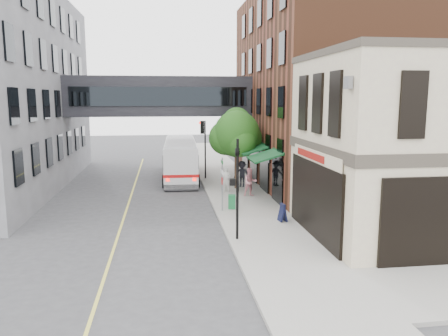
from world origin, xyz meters
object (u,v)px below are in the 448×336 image
object	(u,v)px
bus	(180,157)
pedestrian_b	(250,182)
pedestrian_a	(226,179)
newspaper_box	(232,202)
sandwich_board	(283,212)
pedestrian_c	(242,174)

from	to	relation	value
bus	pedestrian_b	world-z (taller)	bus
pedestrian_a	newspaper_box	distance (m)	4.52
newspaper_box	sandwich_board	size ratio (longest dim) A/B	0.87
pedestrian_a	pedestrian_b	xyz separation A→B (m)	(1.35, -1.46, 0.07)
pedestrian_a	sandwich_board	xyz separation A→B (m)	(1.86, -7.38, -0.38)
bus	sandwich_board	distance (m)	14.70
pedestrian_b	newspaper_box	world-z (taller)	pedestrian_b
pedestrian_a	sandwich_board	world-z (taller)	pedestrian_a
bus	newspaper_box	size ratio (longest dim) A/B	13.76
newspaper_box	sandwich_board	world-z (taller)	sandwich_board
bus	pedestrian_a	distance (m)	7.12
bus	pedestrian_a	bearing A→B (deg)	-66.84
pedestrian_b	sandwich_board	size ratio (longest dim) A/B	1.98
pedestrian_a	sandwich_board	distance (m)	7.62
pedestrian_a	pedestrian_b	distance (m)	1.99
newspaper_box	pedestrian_c	bearing A→B (deg)	82.06
pedestrian_c	newspaper_box	size ratio (longest dim) A/B	2.29
pedestrian_b	pedestrian_c	distance (m)	2.99
sandwich_board	pedestrian_a	bearing A→B (deg)	96.68
pedestrian_a	newspaper_box	world-z (taller)	pedestrian_a
pedestrian_a	sandwich_board	bearing A→B (deg)	-56.24
pedestrian_c	newspaper_box	bearing A→B (deg)	-83.48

